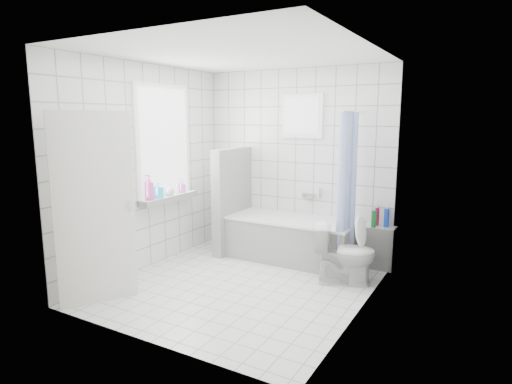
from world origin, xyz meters
The scene contains 19 objects.
ground centered at (0.00, 0.00, 0.00)m, with size 3.00×3.00×0.00m, color white.
ceiling centered at (0.00, 0.00, 2.60)m, with size 3.00×3.00×0.00m, color white.
wall_back centered at (0.00, 1.50, 1.30)m, with size 2.80×0.02×2.60m, color white.
wall_front centered at (0.00, -1.50, 1.30)m, with size 2.80×0.02×2.60m, color white.
wall_left centered at (-1.40, 0.00, 1.30)m, with size 0.02×3.00×2.60m, color white.
wall_right centered at (1.40, 0.00, 1.30)m, with size 0.02×3.00×2.60m, color white.
window_left centered at (-1.35, 0.30, 1.60)m, with size 0.01×0.90×1.40m, color white.
window_back centered at (0.10, 1.46, 1.95)m, with size 0.50×0.01×0.50m, color white.
window_sill centered at (-1.31, 0.30, 0.86)m, with size 0.18×1.02×0.08m, color white.
door centered at (-1.06, -1.13, 1.00)m, with size 0.04×0.80×2.00m, color silver.
bathtub centered at (0.13, 1.12, 0.29)m, with size 1.73×0.77×0.58m.
partition_wall centered at (-0.80, 1.07, 0.75)m, with size 0.15×0.85×1.50m, color white.
tiled_ledge centered at (1.25, 1.38, 0.28)m, with size 0.40×0.24×0.55m, color white.
toilet centered at (1.03, 0.65, 0.36)m, with size 0.40×0.71×0.72m, color white.
curtain_rod centered at (0.93, 1.10, 2.00)m, with size 0.02×0.02×0.80m, color silver.
shower_curtain centered at (0.93, 0.97, 1.10)m, with size 0.14×0.48×1.78m, color #4967D6, non-canonical shape.
tub_faucet centered at (0.23, 1.46, 0.85)m, with size 0.18×0.06×0.06m, color silver.
sill_bottles centered at (-1.30, 0.12, 1.02)m, with size 0.19×0.77×0.32m.
ledge_bottles centered at (1.24, 1.38, 0.67)m, with size 0.20×0.17×0.24m.
Camera 1 is at (2.49, -4.04, 1.93)m, focal length 30.00 mm.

